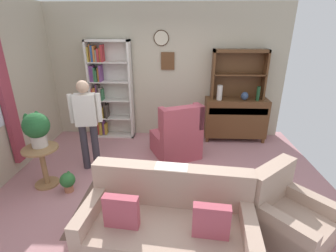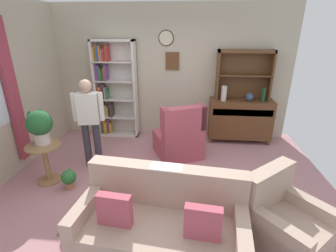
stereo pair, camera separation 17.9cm
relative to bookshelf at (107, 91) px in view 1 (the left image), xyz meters
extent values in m
cube|color=#B27A7F|center=(1.29, -1.94, -1.06)|extent=(5.40, 4.60, 0.02)
cube|color=#BCB299|center=(1.29, 0.19, 0.35)|extent=(5.00, 0.06, 2.80)
cylinder|color=beige|center=(1.17, 0.14, 1.07)|extent=(0.28, 0.03, 0.28)
torus|color=#382314|center=(1.17, 0.14, 1.07)|extent=(0.31, 0.02, 0.31)
cube|color=brown|center=(1.30, 0.14, 0.61)|extent=(0.28, 0.03, 0.36)
cube|color=#9E3847|center=(-1.15, -1.54, 0.30)|extent=(0.08, 0.24, 2.30)
cube|color=brown|center=(1.49, -2.24, -1.05)|extent=(2.66, 1.62, 0.01)
cube|color=silver|center=(-0.34, -0.01, 0.00)|extent=(0.04, 0.30, 2.10)
cube|color=silver|center=(0.52, -0.01, 0.00)|extent=(0.04, 0.30, 2.10)
cube|color=silver|center=(0.09, -0.01, 1.03)|extent=(0.90, 0.30, 0.04)
cube|color=silver|center=(0.09, -0.01, -1.03)|extent=(0.90, 0.30, 0.04)
cube|color=silver|center=(0.09, 0.13, 0.00)|extent=(0.90, 0.01, 2.10)
cube|color=silver|center=(0.09, -0.01, -0.61)|extent=(0.86, 0.30, 0.02)
cube|color=#337247|center=(-0.30, -0.03, -0.83)|extent=(0.04, 0.13, 0.34)
cube|color=#B22D33|center=(-0.25, -0.03, -0.84)|extent=(0.04, 0.13, 0.33)
cube|color=gold|center=(-0.22, -0.03, -0.84)|extent=(0.02, 0.18, 0.32)
cube|color=gold|center=(-0.19, -0.03, -0.87)|extent=(0.03, 0.21, 0.27)
cube|color=#723F7F|center=(-0.14, -0.03, -0.84)|extent=(0.04, 0.11, 0.32)
cube|color=gold|center=(-0.09, -0.03, -0.88)|extent=(0.04, 0.14, 0.25)
cube|color=silver|center=(0.09, -0.01, -0.20)|extent=(0.86, 0.30, 0.02)
cube|color=#B22D33|center=(-0.30, -0.03, -0.42)|extent=(0.03, 0.20, 0.35)
cube|color=#3F3833|center=(-0.26, -0.03, -0.43)|extent=(0.04, 0.22, 0.34)
cube|color=#CC7233|center=(-0.22, -0.03, -0.47)|extent=(0.04, 0.20, 0.25)
cube|color=gray|center=(-0.17, -0.03, -0.46)|extent=(0.04, 0.15, 0.27)
cube|color=gold|center=(-0.12, -0.03, -0.49)|extent=(0.04, 0.19, 0.23)
cube|color=#3F3833|center=(-0.08, -0.03, -0.42)|extent=(0.04, 0.11, 0.35)
cube|color=#3F3833|center=(-0.03, -0.03, -0.45)|extent=(0.03, 0.23, 0.30)
cube|color=silver|center=(0.09, -0.01, 0.20)|extent=(0.86, 0.30, 0.02)
cube|color=#B22D33|center=(-0.30, -0.03, -0.08)|extent=(0.04, 0.15, 0.23)
cube|color=#CC7233|center=(-0.26, -0.03, -0.06)|extent=(0.04, 0.22, 0.27)
cube|color=#723F7F|center=(-0.22, -0.03, -0.03)|extent=(0.02, 0.11, 0.34)
cube|color=#3F3833|center=(-0.18, -0.03, -0.03)|extent=(0.04, 0.13, 0.34)
cube|color=gray|center=(-0.13, -0.03, -0.06)|extent=(0.03, 0.20, 0.26)
cube|color=#337247|center=(-0.10, -0.03, -0.08)|extent=(0.03, 0.17, 0.23)
cube|color=silver|center=(0.09, -0.01, 0.60)|extent=(0.86, 0.30, 0.02)
cube|color=#723F7F|center=(-0.30, -0.03, 0.37)|extent=(0.04, 0.16, 0.32)
cube|color=#723F7F|center=(-0.25, -0.03, 0.37)|extent=(0.04, 0.17, 0.32)
cube|color=#337247|center=(-0.21, -0.03, 0.35)|extent=(0.03, 0.23, 0.28)
cube|color=#337247|center=(-0.17, -0.03, 0.33)|extent=(0.02, 0.24, 0.23)
cube|color=#CC7233|center=(-0.13, -0.03, 0.35)|extent=(0.04, 0.14, 0.28)
cube|color=#723F7F|center=(-0.09, -0.03, 0.38)|extent=(0.03, 0.23, 0.33)
cube|color=gold|center=(-0.30, -0.03, 0.76)|extent=(0.03, 0.15, 0.29)
cube|color=#CC7233|center=(-0.26, -0.03, 0.78)|extent=(0.03, 0.13, 0.33)
cube|color=#284C8C|center=(-0.22, -0.03, 0.77)|extent=(0.04, 0.22, 0.32)
cube|color=#CC7233|center=(-0.18, -0.03, 0.77)|extent=(0.04, 0.19, 0.32)
cube|color=gray|center=(-0.14, -0.03, 0.73)|extent=(0.02, 0.18, 0.24)
cube|color=#B22D33|center=(-0.09, -0.03, 0.74)|extent=(0.04, 0.20, 0.26)
cube|color=#CC7233|center=(-0.06, -0.03, 0.75)|extent=(0.02, 0.16, 0.28)
cube|color=#B22D33|center=(-0.02, -0.03, 0.78)|extent=(0.03, 0.21, 0.33)
cube|color=brown|center=(2.78, -0.08, -0.54)|extent=(1.30, 0.45, 0.82)
cube|color=brown|center=(2.18, -0.26, -1.00)|extent=(0.06, 0.06, 0.10)
cube|color=brown|center=(3.38, -0.26, -1.00)|extent=(0.06, 0.06, 0.10)
cube|color=brown|center=(2.18, 0.09, -1.00)|extent=(0.06, 0.06, 0.10)
cube|color=brown|center=(3.38, 0.09, -1.00)|extent=(0.06, 0.06, 0.10)
cube|color=#492C18|center=(2.78, -0.30, -0.34)|extent=(1.20, 0.01, 0.14)
cube|color=brown|center=(2.25, 0.00, 0.37)|extent=(0.04, 0.26, 1.00)
cube|color=brown|center=(3.31, 0.00, 0.37)|extent=(0.04, 0.26, 1.00)
cube|color=brown|center=(2.78, 0.00, 0.84)|extent=(1.10, 0.26, 0.06)
cube|color=brown|center=(2.78, 0.00, 0.37)|extent=(1.06, 0.26, 0.02)
cube|color=brown|center=(2.78, 0.12, 0.37)|extent=(1.10, 0.01, 1.00)
cylinder|color=beige|center=(2.39, -0.16, 0.02)|extent=(0.11, 0.11, 0.31)
ellipsoid|color=#33476B|center=(2.91, -0.15, -0.05)|extent=(0.15, 0.15, 0.17)
cylinder|color=#194223|center=(3.17, -0.17, 0.01)|extent=(0.07, 0.07, 0.29)
cube|color=tan|center=(1.44, -3.15, -0.84)|extent=(1.88, 1.04, 0.42)
cube|color=tan|center=(1.48, -2.82, -0.39)|extent=(1.81, 0.39, 0.48)
cube|color=tan|center=(0.62, -3.06, -0.75)|extent=(0.23, 0.86, 0.60)
cube|color=tan|center=(2.27, -3.24, -0.75)|extent=(0.23, 0.86, 0.60)
cube|color=#B74C5B|center=(0.98, -3.22, -0.45)|extent=(0.37, 0.14, 0.36)
cube|color=#B74C5B|center=(1.88, -3.32, -0.45)|extent=(0.37, 0.14, 0.36)
cube|color=white|center=(1.48, -2.82, -0.15)|extent=(0.38, 0.22, 0.00)
cube|color=tan|center=(2.83, -2.94, -0.85)|extent=(1.08, 1.08, 0.40)
cube|color=tan|center=(2.63, -2.72, -0.41)|extent=(0.68, 0.63, 0.48)
cube|color=tan|center=(2.60, -3.14, -0.78)|extent=(0.62, 0.68, 0.55)
cube|color=tan|center=(3.06, -2.74, -0.78)|extent=(0.62, 0.68, 0.55)
cube|color=#B74C5B|center=(1.49, -0.84, -0.84)|extent=(1.04, 1.05, 0.42)
cube|color=#B74C5B|center=(1.62, -1.11, -0.32)|extent=(0.79, 0.51, 0.63)
cube|color=#B74C5B|center=(1.91, -0.94, -0.22)|extent=(0.21, 0.30, 0.44)
cube|color=#B74C5B|center=(1.29, -1.22, -0.22)|extent=(0.21, 0.30, 0.44)
cylinder|color=#997047|center=(-0.53, -1.95, -0.42)|extent=(0.52, 0.52, 0.03)
cylinder|color=#997047|center=(-0.53, -1.95, -0.74)|extent=(0.08, 0.08, 0.62)
cylinder|color=#997047|center=(-0.53, -1.95, -1.04)|extent=(0.36, 0.36, 0.03)
cylinder|color=beige|center=(-0.55, -1.89, -0.32)|extent=(0.23, 0.23, 0.18)
sphere|color=#235B2D|center=(-0.55, -1.89, -0.07)|extent=(0.38, 0.38, 0.38)
ellipsoid|color=#235B2D|center=(-0.59, -1.76, -0.02)|extent=(0.11, 0.07, 0.27)
ellipsoid|color=#235B2D|center=(-0.69, -1.88, -0.02)|extent=(0.11, 0.07, 0.27)
cylinder|color=#AD6B4C|center=(-0.11, -2.11, -1.00)|extent=(0.13, 0.13, 0.11)
sphere|color=#2D6B33|center=(-0.11, -2.11, -0.85)|extent=(0.23, 0.23, 0.23)
ellipsoid|color=#2D6B33|center=(-0.13, -2.19, -0.83)|extent=(0.07, 0.04, 0.16)
ellipsoid|color=#2D6B33|center=(-0.11, -2.04, -0.83)|extent=(0.07, 0.04, 0.16)
cylinder|color=#38333D|center=(-0.06, -1.43, -0.64)|extent=(0.14, 0.14, 0.82)
cylinder|color=#38333D|center=(0.12, -1.39, -0.64)|extent=(0.14, 0.14, 0.82)
cube|color=silver|center=(0.03, -1.41, 0.03)|extent=(0.37, 0.26, 0.52)
sphere|color=tan|center=(0.03, -1.41, 0.41)|extent=(0.23, 0.23, 0.20)
cylinder|color=silver|center=(-0.19, -1.45, 0.05)|extent=(0.09, 0.09, 0.48)
cylinder|color=silver|center=(0.24, -1.37, 0.05)|extent=(0.09, 0.09, 0.48)
cube|color=brown|center=(1.41, -2.18, -0.65)|extent=(0.80, 0.50, 0.03)
cube|color=brown|center=(1.04, -2.40, -0.86)|extent=(0.05, 0.05, 0.39)
cube|color=brown|center=(1.78, -2.40, -0.86)|extent=(0.05, 0.05, 0.39)
cube|color=brown|center=(1.04, -1.96, -0.86)|extent=(0.05, 0.05, 0.39)
cube|color=brown|center=(1.78, -1.96, -0.86)|extent=(0.05, 0.05, 0.39)
cube|color=#337247|center=(1.51, -2.23, -0.62)|extent=(0.20, 0.13, 0.02)
cube|color=#3F3833|center=(1.53, -2.25, -0.60)|extent=(0.19, 0.11, 0.03)
camera|label=1|loc=(1.54, -5.22, 1.30)|focal=26.67mm
camera|label=2|loc=(1.72, -5.20, 1.30)|focal=26.67mm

